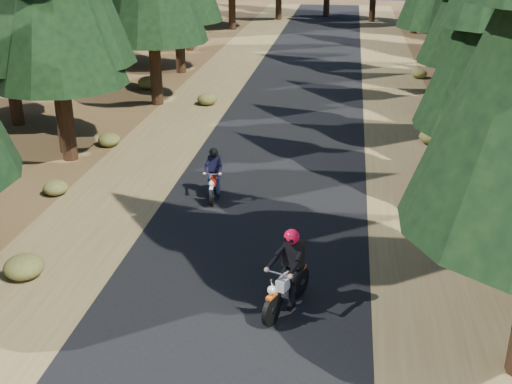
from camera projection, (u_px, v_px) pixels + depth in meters
ground at (247, 256)px, 15.94m from camera, size 120.00×120.00×0.00m
road at (272, 182)px, 20.51m from camera, size 6.00×100.00×0.01m
shoulder_l at (133, 175)px, 21.11m from camera, size 3.20×100.00×0.01m
shoulder_r at (418, 190)px, 19.90m from camera, size 3.20×100.00×0.01m
log_near at (506, 139)px, 24.14m from camera, size 4.40×3.81×0.32m
understory_shrubs at (285, 136)px, 24.08m from camera, size 16.56×29.61×0.63m
rider_lead at (287, 285)px, 13.48m from camera, size 1.32×2.11×1.81m
rider_follow at (214, 182)px, 19.09m from camera, size 0.67×1.76×1.53m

